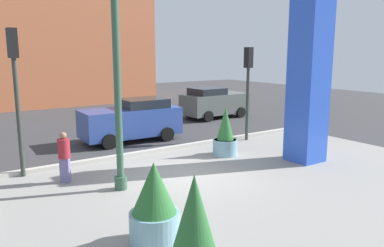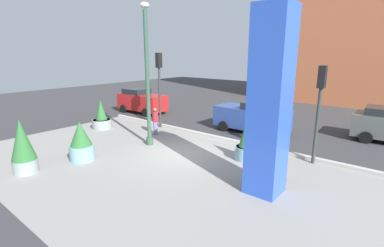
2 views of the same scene
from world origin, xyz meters
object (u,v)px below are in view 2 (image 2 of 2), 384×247
at_px(traffic_light_corner, 320,99).
at_px(car_passing_lane, 142,101).
at_px(pedestrian_on_sidewalk, 155,120).
at_px(lamp_post, 147,79).
at_px(potted_plant_near_right, 81,142).
at_px(potted_plant_by_pillar, 102,118).
at_px(art_pillar_blue, 270,105).
at_px(traffic_light_far_side, 159,78).
at_px(potted_plant_near_left, 246,143).
at_px(potted_plant_mid_plaza, 23,147).
at_px(car_curb_east, 252,117).

relative_size(traffic_light_corner, car_passing_lane, 1.01).
relative_size(car_passing_lane, pedestrian_on_sidewalk, 2.59).
xyz_separation_m(lamp_post, potted_plant_near_right, (-0.72, -3.39, -2.57)).
height_order(potted_plant_near_right, potted_plant_by_pillar, potted_plant_by_pillar).
height_order(art_pillar_blue, traffic_light_far_side, art_pillar_blue).
bearing_deg(lamp_post, potted_plant_by_pillar, 176.06).
relative_size(potted_plant_near_right, traffic_light_corner, 0.42).
distance_m(lamp_post, potted_plant_near_left, 5.72).
bearing_deg(potted_plant_near_left, traffic_light_corner, 31.19).
bearing_deg(traffic_light_corner, potted_plant_near_left, -148.81).
distance_m(potted_plant_mid_plaza, car_passing_lane, 12.02).
bearing_deg(car_curb_east, potted_plant_mid_plaza, -110.83).
relative_size(potted_plant_mid_plaza, traffic_light_corner, 0.52).
height_order(potted_plant_near_left, traffic_light_corner, traffic_light_corner).
bearing_deg(pedestrian_on_sidewalk, traffic_light_far_side, 125.25).
bearing_deg(potted_plant_near_right, car_passing_lane, 124.42).
distance_m(lamp_post, potted_plant_by_pillar, 5.54).
bearing_deg(car_passing_lane, potted_plant_by_pillar, -69.85).
xyz_separation_m(potted_plant_near_right, potted_plant_by_pillar, (-4.10, 3.72, -0.14)).
bearing_deg(potted_plant_near_right, potted_plant_by_pillar, 137.76).
bearing_deg(potted_plant_mid_plaza, pedestrian_on_sidewalk, 89.62).
bearing_deg(car_passing_lane, pedestrian_on_sidewalk, -34.01).
xyz_separation_m(potted_plant_near_left, car_curb_east, (-1.92, 4.28, 0.17)).
bearing_deg(traffic_light_far_side, art_pillar_blue, -23.36).
xyz_separation_m(art_pillar_blue, potted_plant_mid_plaza, (-8.09, -4.55, -1.97)).
bearing_deg(pedestrian_on_sidewalk, potted_plant_near_right, -84.90).
xyz_separation_m(potted_plant_near_right, potted_plant_mid_plaza, (-0.48, -2.16, 0.26)).
relative_size(potted_plant_near_right, potted_plant_by_pillar, 0.96).
bearing_deg(pedestrian_on_sidewalk, lamp_post, -52.61).
height_order(lamp_post, car_curb_east, lamp_post).
bearing_deg(car_passing_lane, car_curb_east, 2.04).
height_order(potted_plant_mid_plaza, car_passing_lane, potted_plant_mid_plaza).
distance_m(lamp_post, potted_plant_near_right, 4.32).
xyz_separation_m(potted_plant_by_pillar, pedestrian_on_sidewalk, (3.66, 1.19, 0.20)).
distance_m(car_curb_east, pedestrian_on_sidewalk, 5.79).
bearing_deg(potted_plant_near_left, potted_plant_mid_plaza, -132.07).
height_order(lamp_post, art_pillar_blue, lamp_post).
bearing_deg(traffic_light_corner, potted_plant_near_right, -142.94).
height_order(traffic_light_far_side, car_passing_lane, traffic_light_far_side).
xyz_separation_m(potted_plant_near_left, traffic_light_corner, (2.47, 1.50, 2.06)).
bearing_deg(car_passing_lane, art_pillar_blue, -24.68).
height_order(potted_plant_by_pillar, car_curb_east, car_curb_east).
xyz_separation_m(traffic_light_corner, pedestrian_on_sidewalk, (-8.56, -1.23, -1.96)).
relative_size(lamp_post, potted_plant_by_pillar, 3.80).
distance_m(traffic_light_corner, car_curb_east, 5.53).
bearing_deg(traffic_light_far_side, lamp_post, -53.61).
relative_size(traffic_light_far_side, pedestrian_on_sidewalk, 2.95).
xyz_separation_m(lamp_post, pedestrian_on_sidewalk, (-1.16, 1.52, -2.52)).
bearing_deg(traffic_light_corner, pedestrian_on_sidewalk, -171.84).
height_order(traffic_light_far_side, car_curb_east, traffic_light_far_side).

